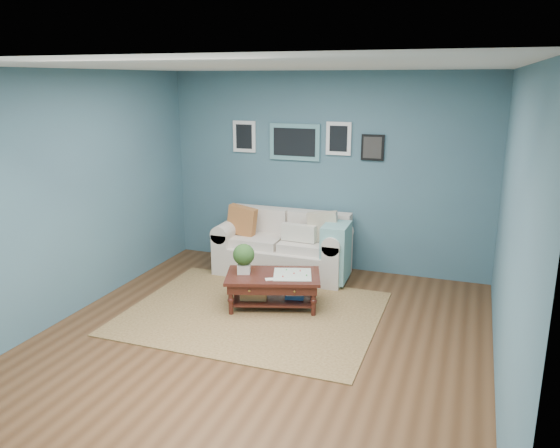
% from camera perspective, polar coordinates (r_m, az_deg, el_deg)
% --- Properties ---
extents(room_shell, '(5.00, 5.02, 2.70)m').
position_cam_1_polar(room_shell, '(5.26, -2.26, 1.38)').
color(room_shell, brown).
rests_on(room_shell, ground).
extents(area_rug, '(2.80, 2.24, 0.01)m').
position_cam_1_polar(area_rug, '(6.32, -2.83, -9.25)').
color(area_rug, brown).
rests_on(area_rug, ground).
extents(loveseat, '(1.82, 0.82, 0.93)m').
position_cam_1_polar(loveseat, '(7.42, 0.95, -2.41)').
color(loveseat, silver).
rests_on(loveseat, ground).
extents(coffee_table, '(1.22, 0.93, 0.75)m').
position_cam_1_polar(coffee_table, '(6.36, -1.25, -5.86)').
color(coffee_table, '#38160C').
rests_on(coffee_table, ground).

